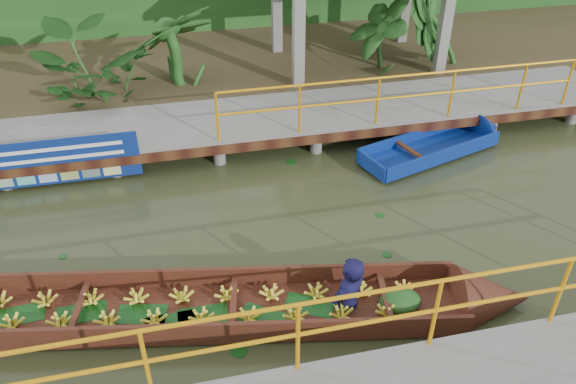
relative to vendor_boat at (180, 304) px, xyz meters
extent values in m
plane|color=#293018|center=(2.05, 1.32, -0.22)|extent=(80.00, 80.00, 0.00)
cube|color=#332B19|center=(2.05, 8.82, 0.00)|extent=(30.00, 8.00, 0.45)
cube|color=slate|center=(2.05, 4.82, 0.28)|extent=(16.00, 2.00, 0.15)
cube|color=black|center=(2.05, 3.82, 0.20)|extent=(16.00, 0.12, 0.18)
cylinder|color=orange|center=(4.80, 3.87, 1.35)|extent=(7.50, 0.05, 0.05)
cylinder|color=orange|center=(4.80, 3.87, 0.90)|extent=(7.50, 0.05, 0.05)
cylinder|color=orange|center=(4.80, 3.87, 0.85)|extent=(0.05, 0.05, 1.00)
cylinder|color=slate|center=(-1.95, 4.02, 0.00)|extent=(0.24, 0.24, 0.55)
cylinder|color=slate|center=(-1.95, 5.62, 0.00)|extent=(0.24, 0.24, 0.55)
cylinder|color=slate|center=(0.05, 4.02, 0.00)|extent=(0.24, 0.24, 0.55)
cylinder|color=slate|center=(0.05, 5.62, 0.00)|extent=(0.24, 0.24, 0.55)
cylinder|color=slate|center=(2.05, 4.02, 0.00)|extent=(0.24, 0.24, 0.55)
cylinder|color=slate|center=(2.05, 5.62, 0.00)|extent=(0.24, 0.24, 0.55)
cylinder|color=slate|center=(4.05, 4.02, 0.00)|extent=(0.24, 0.24, 0.55)
cylinder|color=slate|center=(4.05, 5.62, 0.00)|extent=(0.24, 0.24, 0.55)
cylinder|color=slate|center=(6.05, 4.02, 0.00)|extent=(0.24, 0.24, 0.55)
cylinder|color=slate|center=(6.05, 5.62, 0.00)|extent=(0.24, 0.24, 0.55)
cylinder|color=slate|center=(8.05, 4.02, 0.00)|extent=(0.24, 0.24, 0.55)
cylinder|color=slate|center=(8.05, 5.62, 0.00)|extent=(0.24, 0.24, 0.55)
cylinder|color=slate|center=(2.05, 4.02, 0.00)|extent=(0.24, 0.24, 0.55)
cylinder|color=orange|center=(3.05, -1.73, 1.43)|extent=(10.00, 0.05, 0.05)
cylinder|color=orange|center=(3.05, -1.73, 0.98)|extent=(10.00, 0.05, 0.05)
cylinder|color=orange|center=(3.05, -1.73, 0.93)|extent=(0.05, 0.05, 1.00)
cube|color=slate|center=(3.25, 6.42, 1.38)|extent=(0.25, 0.25, 2.80)
cube|color=slate|center=(6.85, 6.42, 1.38)|extent=(0.25, 0.25, 2.80)
cube|color=slate|center=(3.25, 8.82, 1.38)|extent=(0.25, 0.25, 2.80)
cube|color=slate|center=(6.85, 8.82, 1.38)|extent=(0.25, 0.25, 2.80)
cube|color=#36140E|center=(-0.31, 0.06, -0.16)|extent=(8.51, 2.59, 0.06)
cube|color=#36140E|center=(-0.21, 0.58, -0.01)|extent=(8.33, 1.61, 0.36)
cube|color=#36140E|center=(-0.41, -0.46, -0.01)|extent=(8.33, 1.61, 0.36)
cone|color=#36140E|center=(4.32, -0.80, -0.08)|extent=(1.23, 1.19, 1.02)
ellipsoid|color=#194215|center=(3.02, -0.56, -0.05)|extent=(0.67, 0.57, 0.28)
imported|color=black|center=(2.29, -0.43, 0.72)|extent=(0.74, 0.66, 1.70)
cube|color=navy|center=(5.25, 3.35, -0.13)|extent=(3.09, 1.74, 0.10)
cube|color=navy|center=(5.11, 3.77, -0.01)|extent=(2.84, 0.95, 0.30)
cube|color=navy|center=(5.38, 2.92, -0.01)|extent=(2.84, 0.95, 0.30)
cube|color=navy|center=(3.84, 2.90, -0.01)|extent=(0.32, 0.86, 0.30)
cone|color=navy|center=(6.84, 3.85, -0.07)|extent=(0.81, 0.97, 0.83)
cube|color=black|center=(4.78, 3.20, 0.03)|extent=(0.36, 0.88, 0.05)
cube|color=navy|center=(-1.92, 3.80, 0.33)|extent=(2.92, 0.03, 0.91)
cube|color=white|center=(-1.92, 3.78, 0.60)|extent=(2.37, 0.01, 0.07)
cube|color=white|center=(-1.92, 3.78, 0.40)|extent=(2.37, 0.01, 0.07)
imported|color=#194215|center=(-1.45, 6.62, 1.00)|extent=(1.24, 1.24, 1.55)
imported|color=#194215|center=(0.55, 6.62, 1.00)|extent=(1.24, 1.24, 1.55)
imported|color=#194215|center=(5.55, 6.62, 1.00)|extent=(1.24, 1.24, 1.55)
imported|color=#194215|center=(7.05, 6.62, 1.00)|extent=(1.24, 1.24, 1.55)
camera|label=1|loc=(0.23, -5.72, 5.61)|focal=35.00mm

